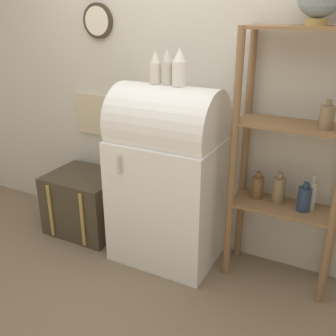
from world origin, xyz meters
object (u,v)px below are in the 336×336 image
at_px(vase_right, 179,68).
at_px(vase_left, 155,68).
at_px(vase_center, 167,68).
at_px(suitcase_trunk, 86,203).
at_px(refrigerator, 168,175).

bearing_deg(vase_right, vase_left, -179.79).
distance_m(vase_center, vase_right, 0.10).
xyz_separation_m(suitcase_trunk, vase_left, (0.72, 0.00, 1.20)).
xyz_separation_m(refrigerator, vase_right, (0.08, 0.01, 0.79)).
relative_size(vase_center, vase_right, 0.97).
bearing_deg(vase_center, suitcase_trunk, -179.40).
distance_m(suitcase_trunk, vase_left, 1.40).
xyz_separation_m(refrigerator, vase_center, (-0.01, 0.01, 0.78)).
distance_m(suitcase_trunk, vase_right, 1.51).
distance_m(refrigerator, vase_center, 0.78).
height_order(suitcase_trunk, vase_left, vase_left).
bearing_deg(refrigerator, vase_right, 7.16).
bearing_deg(vase_left, vase_right, 0.21).
bearing_deg(refrigerator, vase_left, 174.30).
bearing_deg(vase_left, suitcase_trunk, -179.63).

